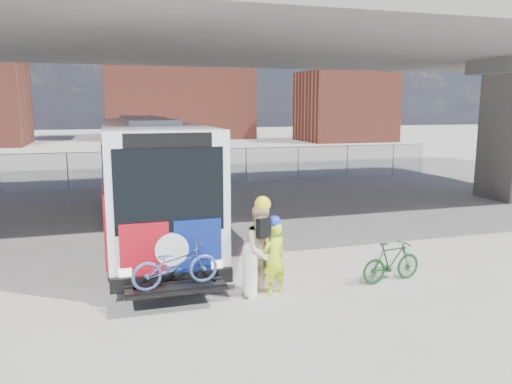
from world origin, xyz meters
name	(u,v)px	position (x,y,z in m)	size (l,w,h in m)	color
ground	(226,247)	(0.00, 0.00, 0.00)	(160.00, 160.00, 0.00)	#9E9991
bus	(146,168)	(-2.00, 2.52, 2.11)	(2.67, 12.98, 3.69)	silver
overpass	(197,32)	(0.00, 4.00, 6.54)	(40.00, 16.00, 7.95)	#605E59
chainlink_fence	(171,158)	(0.00, 12.00, 1.42)	(30.00, 0.06, 30.00)	gray
brick_buildings	(141,95)	(1.23, 48.23, 5.42)	(54.00, 22.00, 12.00)	brown
smokestack	(231,44)	(14.00, 55.00, 12.50)	(2.20, 2.20, 25.00)	brown
bollard	(250,267)	(-0.38, -3.81, 0.64)	(0.31, 0.31, 1.20)	beige
cyclist_hivis	(274,256)	(0.16, -3.81, 0.84)	(0.68, 0.56, 1.74)	#B7EC18
cyclist_tan	(263,249)	(-0.10, -3.81, 1.03)	(1.14, 1.00, 2.18)	tan
bike_parked	(392,262)	(3.00, -3.91, 0.48)	(0.45, 1.60, 0.96)	#154419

